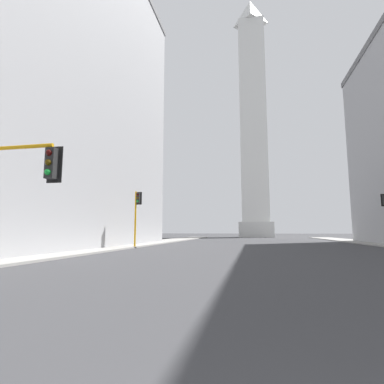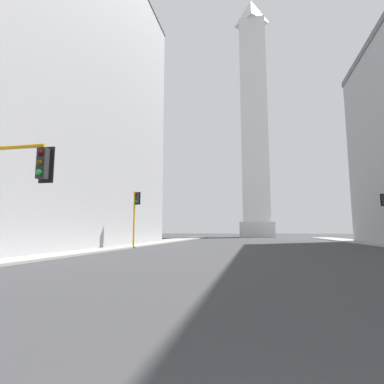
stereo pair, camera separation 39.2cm
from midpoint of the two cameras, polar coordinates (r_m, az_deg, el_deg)
The scene contains 3 objects.
sidewalk_left at distance 34.11m, azimuth -14.03°, elevation -10.01°, with size 5.00×100.07×0.15m, color gray.
obelisk at distance 90.32m, azimuth 11.43°, elevation 13.93°, with size 9.09×9.09×70.90m.
traffic_light_mid_left at distance 31.65m, azimuth -10.82°, elevation -3.48°, with size 0.79×0.52×5.84m.
Camera 1 is at (-1.04, -0.86, 1.75)m, focal length 28.00 mm.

